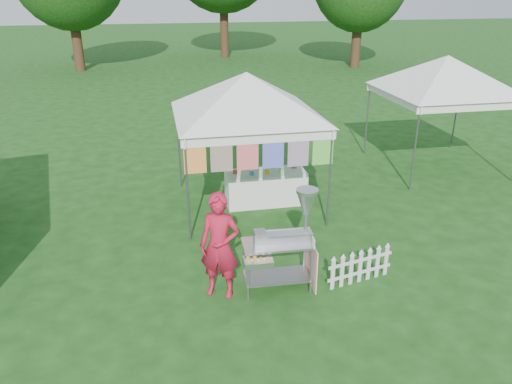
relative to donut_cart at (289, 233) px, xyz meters
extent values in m
plane|color=#173E11|center=(-0.04, -0.04, -1.02)|extent=(120.00, 120.00, 0.00)
cylinder|color=#59595E|center=(-1.46, 2.04, 0.03)|extent=(0.04, 0.04, 2.10)
cylinder|color=#59595E|center=(1.38, 2.04, 0.03)|extent=(0.04, 0.04, 2.10)
cylinder|color=#59595E|center=(-1.46, 4.88, 0.03)|extent=(0.04, 0.04, 2.10)
cylinder|color=#59595E|center=(1.38, 4.88, 0.03)|extent=(0.04, 0.04, 2.10)
cube|color=white|center=(-0.04, 2.04, 0.98)|extent=(3.00, 0.03, 0.22)
cube|color=white|center=(-0.04, 4.88, 0.98)|extent=(3.00, 0.03, 0.22)
pyramid|color=white|center=(-0.04, 3.46, 1.98)|extent=(4.24, 4.24, 0.90)
cylinder|color=#59595E|center=(-0.04, 2.04, 1.06)|extent=(3.00, 0.03, 0.03)
cube|color=#EC1A47|center=(-1.29, 2.04, 0.71)|extent=(0.42, 0.01, 0.70)
cube|color=#FFB60D|center=(-0.79, 2.04, 0.71)|extent=(0.42, 0.01, 0.70)
cube|color=#C6188A|center=(-0.29, 2.04, 0.71)|extent=(0.42, 0.01, 0.70)
cube|color=purple|center=(0.21, 2.04, 0.71)|extent=(0.42, 0.01, 0.70)
cube|color=#30A8B6|center=(0.71, 2.04, 0.71)|extent=(0.42, 0.01, 0.70)
cube|color=#199B51|center=(1.21, 2.04, 0.71)|extent=(0.42, 0.01, 0.70)
cylinder|color=#59595E|center=(4.04, 3.54, 0.03)|extent=(0.04, 0.04, 2.10)
cylinder|color=#59595E|center=(4.04, 6.38, 0.03)|extent=(0.04, 0.04, 2.10)
cylinder|color=#59595E|center=(6.88, 6.38, 0.03)|extent=(0.04, 0.04, 2.10)
cube|color=white|center=(5.46, 3.54, 0.98)|extent=(3.00, 0.03, 0.22)
cube|color=white|center=(5.46, 6.38, 0.98)|extent=(3.00, 0.03, 0.22)
pyramid|color=white|center=(5.46, 4.96, 1.98)|extent=(4.24, 4.24, 0.90)
cylinder|color=#59595E|center=(5.46, 3.54, 1.06)|extent=(3.00, 0.03, 0.03)
cylinder|color=#341F13|center=(-6.04, 23.96, 0.96)|extent=(0.56, 0.56, 3.96)
cylinder|color=#341F13|center=(2.96, 27.96, 1.40)|extent=(0.56, 0.56, 4.84)
cylinder|color=#341F13|center=(9.96, 21.96, 0.74)|extent=(0.56, 0.56, 3.52)
cylinder|color=gray|center=(-0.70, -0.20, -0.60)|extent=(0.04, 0.04, 0.84)
cylinder|color=gray|center=(0.32, -0.24, -0.60)|extent=(0.04, 0.04, 0.84)
cylinder|color=gray|center=(-0.69, 0.27, -0.60)|extent=(0.04, 0.04, 0.84)
cylinder|color=gray|center=(0.34, 0.23, -0.60)|extent=(0.04, 0.04, 0.84)
cube|color=gray|center=(-0.18, 0.01, -0.79)|extent=(1.09, 0.58, 0.01)
cube|color=#B7B7BC|center=(-0.18, 0.01, -0.18)|extent=(1.15, 0.61, 0.04)
cube|color=#B7B7BC|center=(-0.01, 0.06, -0.09)|extent=(0.81, 0.27, 0.14)
cube|color=gray|center=(-0.46, 0.07, -0.05)|extent=(0.20, 0.21, 0.21)
cylinder|color=gray|center=(0.29, 0.04, 0.25)|extent=(0.05, 0.05, 0.84)
cone|color=#B7B7BC|center=(0.29, 0.04, 0.48)|extent=(0.35, 0.35, 0.37)
cylinder|color=#B7B7BC|center=(0.29, 0.04, 0.69)|extent=(0.37, 0.37, 0.06)
cube|color=#B7B7BC|center=(-0.57, -0.33, -0.27)|extent=(0.46, 0.30, 0.09)
cube|color=#FFACAB|center=(0.39, -0.01, -0.60)|extent=(0.05, 0.70, 0.76)
cube|color=white|center=(0.32, -0.27, -0.06)|extent=(0.02, 0.13, 0.17)
imported|color=#B41630|center=(-1.11, 0.05, -0.14)|extent=(0.76, 0.65, 1.76)
cube|color=silver|center=(0.71, -0.19, -0.74)|extent=(0.07, 0.04, 0.56)
cube|color=silver|center=(0.88, -0.15, -0.74)|extent=(0.07, 0.04, 0.56)
cube|color=silver|center=(1.06, -0.11, -0.74)|extent=(0.07, 0.04, 0.56)
cube|color=silver|center=(1.23, -0.07, -0.74)|extent=(0.07, 0.04, 0.56)
cube|color=silver|center=(1.41, -0.03, -0.74)|extent=(0.07, 0.04, 0.56)
cube|color=silver|center=(1.58, 0.01, -0.74)|extent=(0.07, 0.04, 0.56)
cube|color=silver|center=(1.76, 0.05, -0.74)|extent=(0.07, 0.04, 0.56)
cube|color=silver|center=(1.23, -0.07, -0.84)|extent=(1.23, 0.31, 0.05)
cube|color=silver|center=(1.23, -0.07, -0.60)|extent=(1.23, 0.31, 0.05)
cube|color=white|center=(0.39, 3.47, -0.64)|extent=(1.80, 0.70, 0.76)
camera|label=1|loc=(-1.92, -6.81, 3.68)|focal=35.00mm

